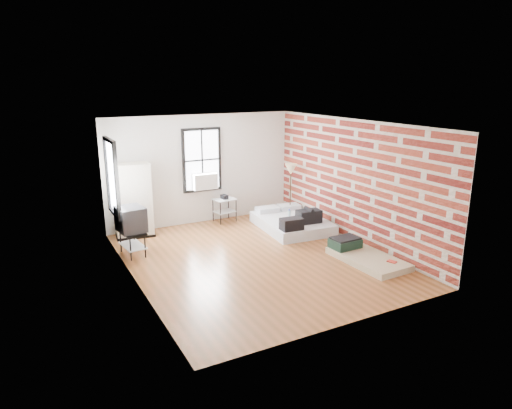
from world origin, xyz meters
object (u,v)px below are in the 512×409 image
mattress_bare (362,255)px  floor_lamp (291,172)px  wardrobe (133,201)px  mattress_main (292,222)px  tv_stand (131,221)px  side_table (224,203)px

mattress_bare → floor_lamp: floor_lamp is taller
wardrobe → mattress_main: bearing=-13.2°
mattress_main → tv_stand: 4.00m
mattress_main → side_table: 1.87m
side_table → tv_stand: bearing=-155.0°
floor_lamp → mattress_main: bearing=-118.6°
tv_stand → mattress_bare: bearing=-38.0°
mattress_main → mattress_bare: size_ratio=1.25×
wardrobe → floor_lamp: 4.09m
mattress_bare → wardrobe: bearing=133.7°
side_table → floor_lamp: bearing=-20.5°
tv_stand → mattress_main: bearing=-7.9°
wardrobe → side_table: bearing=8.2°
mattress_bare → floor_lamp: bearing=84.1°
mattress_bare → side_table: side_table is taller
mattress_main → side_table: (-1.24, 1.37, 0.32)m
side_table → floor_lamp: 1.93m
mattress_bare → floor_lamp: 3.40m
wardrobe → tv_stand: 1.25m
mattress_main → mattress_bare: (0.18, -2.44, -0.07)m
side_table → mattress_bare: bearing=-69.5°
side_table → wardrobe: bearing=-178.3°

